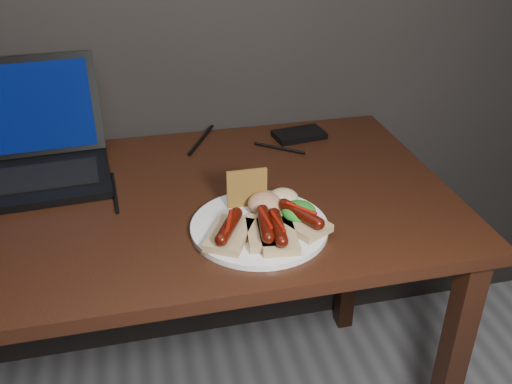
% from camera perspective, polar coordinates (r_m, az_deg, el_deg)
% --- Properties ---
extents(desk, '(1.40, 0.70, 0.75)m').
position_cam_1_polar(desk, '(1.31, -11.58, -4.43)').
color(desk, '#35150D').
rests_on(desk, ground).
extents(laptop, '(0.39, 0.34, 0.25)m').
position_cam_1_polar(laptop, '(1.43, -22.08, 3.67)').
color(laptop, black).
rests_on(laptop, desk).
extents(hard_drive, '(0.14, 0.09, 0.02)m').
position_cam_1_polar(hard_drive, '(1.54, 4.34, 5.74)').
color(hard_drive, black).
rests_on(hard_drive, desk).
extents(desk_cables, '(0.94, 0.44, 0.01)m').
position_cam_1_polar(desk_cables, '(1.40, -12.64, 2.21)').
color(desk_cables, black).
rests_on(desk_cables, desk).
extents(plate, '(0.29, 0.29, 0.01)m').
position_cam_1_polar(plate, '(1.15, 0.34, -3.50)').
color(plate, white).
rests_on(plate, desk).
extents(bread_sausage_left, '(0.12, 0.13, 0.04)m').
position_cam_1_polar(bread_sausage_left, '(1.09, -2.70, -3.93)').
color(bread_sausage_left, tan).
rests_on(bread_sausage_left, plate).
extents(bread_sausage_center, '(0.08, 0.12, 0.04)m').
position_cam_1_polar(bread_sausage_center, '(1.10, 0.94, -3.68)').
color(bread_sausage_center, tan).
rests_on(bread_sausage_center, plate).
extents(bread_sausage_right, '(0.12, 0.13, 0.04)m').
position_cam_1_polar(bread_sausage_right, '(1.13, 4.49, -2.69)').
color(bread_sausage_right, tan).
rests_on(bread_sausage_right, plate).
extents(bread_sausage_extra, '(0.08, 0.12, 0.04)m').
position_cam_1_polar(bread_sausage_extra, '(1.09, 2.19, -4.04)').
color(bread_sausage_extra, tan).
rests_on(bread_sausage_extra, plate).
extents(crispbread, '(0.09, 0.01, 0.08)m').
position_cam_1_polar(crispbread, '(1.18, -0.91, 0.39)').
color(crispbread, '#A87D2E').
rests_on(crispbread, plate).
extents(salad_greens, '(0.07, 0.07, 0.04)m').
position_cam_1_polar(salad_greens, '(1.15, 4.31, -1.99)').
color(salad_greens, '#1F5D12').
rests_on(salad_greens, plate).
extents(salsa_mound, '(0.07, 0.07, 0.04)m').
position_cam_1_polar(salsa_mound, '(1.17, 0.92, -1.14)').
color(salsa_mound, maroon).
rests_on(salsa_mound, plate).
extents(coleslaw_mound, '(0.06, 0.06, 0.04)m').
position_cam_1_polar(coleslaw_mound, '(1.20, 2.73, -0.60)').
color(coleslaw_mound, beige).
rests_on(coleslaw_mound, plate).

